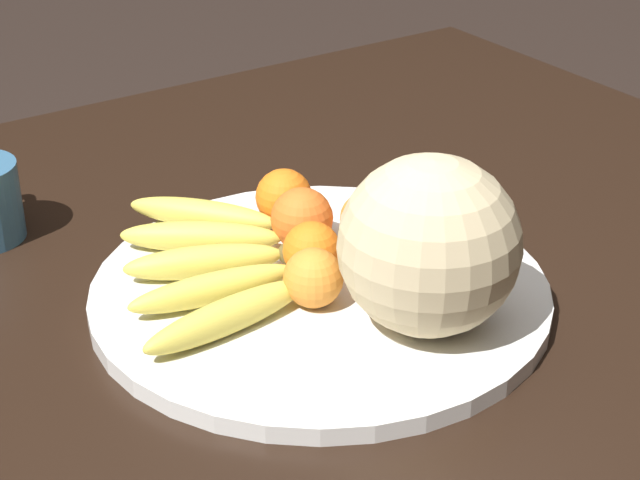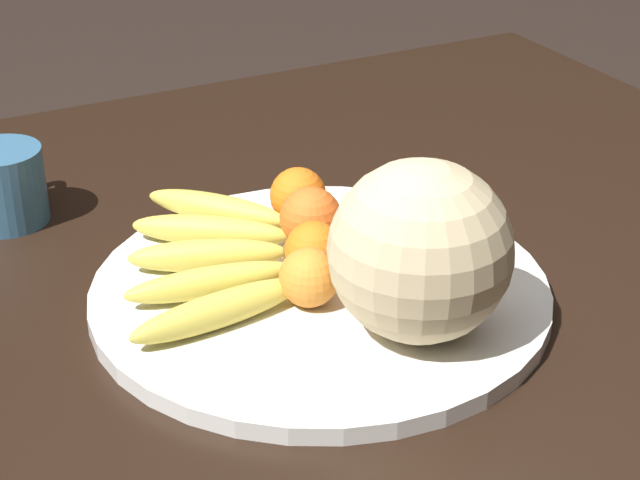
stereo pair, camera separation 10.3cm
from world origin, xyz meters
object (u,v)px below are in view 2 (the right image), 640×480
(kitchen_table, at_px, (335,331))
(orange_top_small, at_px, (298,195))
(fruit_bowl, at_px, (320,291))
(produce_tag, at_px, (349,232))
(orange_front_left, at_px, (314,250))
(orange_back_left, at_px, (309,277))
(orange_back_right, at_px, (459,231))
(orange_front_right, at_px, (377,222))
(melon, at_px, (420,251))
(banana_bunch, at_px, (214,256))
(orange_mid_center, at_px, (431,209))
(orange_side_extra, at_px, (311,218))
(ceramic_mug, at_px, (4,184))

(kitchen_table, bearing_deg, orange_top_small, 94.97)
(fruit_bowl, distance_m, produce_tag, 0.11)
(orange_front_left, xyz_separation_m, produce_tag, (0.07, 0.06, -0.03))
(produce_tag, bearing_deg, orange_front_left, -161.93)
(kitchen_table, xyz_separation_m, orange_top_small, (-0.01, 0.08, 0.13))
(orange_back_left, xyz_separation_m, orange_back_right, (0.18, 0.01, 0.00))
(fruit_bowl, relative_size, orange_front_right, 7.69)
(melon, height_order, orange_top_small, melon)
(banana_bunch, height_order, orange_mid_center, orange_mid_center)
(orange_front_left, bearing_deg, produce_tag, 40.04)
(melon, bearing_deg, kitchen_table, 87.52)
(kitchen_table, distance_m, produce_tag, 0.11)
(orange_front_left, xyz_separation_m, orange_mid_center, (0.15, 0.02, 0.00))
(banana_bunch, height_order, orange_side_extra, orange_side_extra)
(melon, height_order, orange_back_left, melon)
(fruit_bowl, xyz_separation_m, orange_back_right, (0.15, -0.02, 0.04))
(kitchen_table, distance_m, orange_top_small, 0.15)
(banana_bunch, xyz_separation_m, orange_back_right, (0.23, -0.09, 0.02))
(orange_front_left, bearing_deg, orange_side_extra, 66.01)
(banana_bunch, relative_size, orange_side_extra, 4.51)
(melon, height_order, ceramic_mug, melon)
(kitchen_table, relative_size, orange_top_small, 20.99)
(kitchen_table, xyz_separation_m, orange_back_right, (0.10, -0.08, 0.13))
(banana_bunch, relative_size, orange_front_left, 5.06)
(ceramic_mug, bearing_deg, kitchen_table, -42.79)
(produce_tag, bearing_deg, orange_back_right, -75.57)
(melon, relative_size, orange_top_small, 2.69)
(orange_mid_center, bearing_deg, produce_tag, 151.94)
(fruit_bowl, relative_size, orange_side_extra, 6.94)
(orange_front_left, height_order, orange_front_right, same)
(orange_top_small, bearing_deg, orange_side_extra, -103.28)
(orange_mid_center, bearing_deg, kitchen_table, 170.79)
(orange_back_right, xyz_separation_m, ceramic_mug, (-0.38, 0.34, -0.01))
(fruit_bowl, distance_m, orange_front_left, 0.04)
(orange_back_right, bearing_deg, orange_front_left, 165.99)
(orange_front_left, relative_size, orange_back_right, 0.91)
(fruit_bowl, xyz_separation_m, orange_front_right, (0.09, 0.04, 0.04))
(kitchen_table, bearing_deg, orange_back_left, -131.41)
(banana_bunch, relative_size, orange_top_small, 4.76)
(melon, height_order, orange_side_extra, melon)
(melon, height_order, orange_back_right, melon)
(orange_front_left, distance_m, produce_tag, 0.10)
(orange_back_left, bearing_deg, kitchen_table, 48.59)
(melon, height_order, banana_bunch, melon)
(orange_side_extra, bearing_deg, banana_bunch, -178.81)
(melon, distance_m, orange_back_left, 0.12)
(orange_mid_center, relative_size, orange_back_left, 1.05)
(melon, bearing_deg, orange_back_right, 41.33)
(orange_back_left, bearing_deg, fruit_bowl, 46.42)
(orange_front_right, relative_size, orange_back_left, 1.02)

